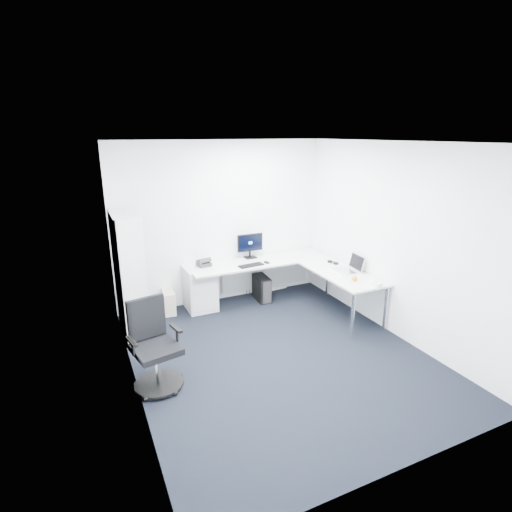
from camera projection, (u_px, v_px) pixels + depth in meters
name	position (u px, v px, depth m)	size (l,w,h in m)	color
ground	(279.00, 355.00, 5.25)	(4.20, 4.20, 0.00)	black
ceiling	(283.00, 142.00, 4.46)	(4.20, 4.20, 0.00)	white
wall_back	(222.00, 223.00, 6.68)	(3.60, 0.02, 2.70)	white
wall_front	(410.00, 332.00, 3.03)	(3.60, 0.02, 2.70)	white
wall_left	(127.00, 279.00, 4.14)	(0.02, 4.20, 2.70)	white
wall_right	(395.00, 241.00, 5.57)	(0.02, 4.20, 2.70)	white
l_desk	(269.00, 287.00, 6.58)	(2.47, 1.38, 0.72)	silver
drawer_pedestal	(200.00, 288.00, 6.57)	(0.47, 0.58, 0.72)	silver
bookshelf	(130.00, 275.00, 5.61)	(0.34, 0.89, 1.77)	silver
task_chair	(156.00, 347.00, 4.44)	(0.58, 0.58, 1.03)	black
black_pc_tower	(262.00, 288.00, 6.93)	(0.20, 0.44, 0.43)	black
beige_pc_tower	(169.00, 302.00, 6.45)	(0.17, 0.39, 0.37)	#B7AE9C
power_strip	(277.00, 288.00, 7.46)	(0.39, 0.07, 0.04)	white
monitor	(250.00, 246.00, 6.86)	(0.46, 0.15, 0.44)	black
black_keyboard	(251.00, 265.00, 6.50)	(0.42, 0.15, 0.02)	black
mouse	(267.00, 262.00, 6.64)	(0.05, 0.09, 0.03)	black
desk_phone	(204.00, 262.00, 6.48)	(0.20, 0.20, 0.14)	#29282B
laptop	(344.00, 264.00, 6.20)	(0.38, 0.36, 0.27)	silver
white_keyboard	(336.00, 273.00, 6.17)	(0.11, 0.39, 0.01)	white
headphones	(333.00, 262.00, 6.63)	(0.12, 0.19, 0.05)	black
orange_fruit	(355.00, 278.00, 5.83)	(0.08, 0.08, 0.08)	orange
tissue_box	(374.00, 284.00, 5.62)	(0.11, 0.21, 0.07)	white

